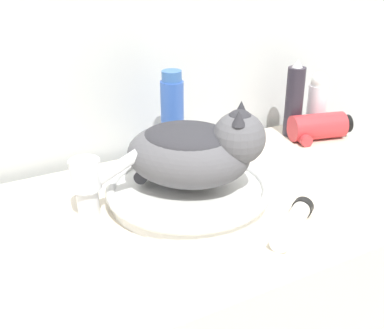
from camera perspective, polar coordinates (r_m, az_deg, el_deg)
sink_basin at (r=1.02m, az=-0.43°, el=-3.17°), size 0.35×0.35×0.04m
cat at (r=0.97m, az=0.40°, el=1.83°), size 0.31×0.35×0.18m
faucet at (r=0.96m, az=-11.90°, el=-2.00°), size 0.14×0.07×0.13m
hairspray_can_black at (r=1.36m, az=12.02°, el=7.43°), size 0.05×0.05×0.21m
shampoo_bottle_tall at (r=1.16m, az=-2.33°, el=5.42°), size 0.06×0.06×0.23m
lotion_bottle_white at (r=1.42m, az=14.60°, el=7.22°), size 0.05×0.05×0.17m
cream_tube at (r=0.93m, az=11.83°, el=-6.83°), size 0.15×0.12×0.04m
hair_dryer at (r=1.37m, az=14.58°, el=4.30°), size 0.18×0.12×0.07m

